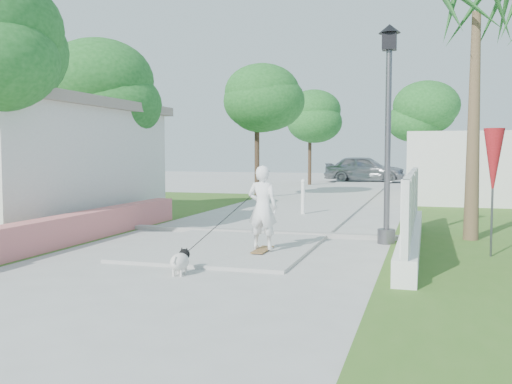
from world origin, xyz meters
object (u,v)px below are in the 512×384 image
(street_lamp, at_px, (388,125))
(skateboarder, at_px, (234,218))
(patio_umbrella, at_px, (493,163))
(parked_car, at_px, (365,169))
(bollard, at_px, (303,196))
(dog, at_px, (180,261))

(street_lamp, height_order, skateboarder, street_lamp)
(street_lamp, distance_m, skateboarder, 3.91)
(patio_umbrella, relative_size, skateboarder, 1.01)
(skateboarder, distance_m, parked_car, 26.84)
(skateboarder, bearing_deg, parked_car, -85.26)
(bollard, height_order, dog, bollard)
(bollard, xyz_separation_m, dog, (-0.12, -8.46, -0.37))
(skateboarder, xyz_separation_m, dog, (-0.39, -1.41, -0.52))
(patio_umbrella, bearing_deg, parked_car, 100.87)
(skateboarder, xyz_separation_m, parked_car, (-0.53, 26.84, 0.10))
(patio_umbrella, distance_m, dog, 5.76)
(street_lamp, xyz_separation_m, parked_car, (-2.96, 24.28, -1.59))
(bollard, bearing_deg, dog, -90.82)
(street_lamp, distance_m, dog, 5.34)
(street_lamp, xyz_separation_m, skateboarder, (-2.43, -2.55, -1.69))
(dog, relative_size, parked_car, 0.12)
(street_lamp, relative_size, bollard, 4.07)
(street_lamp, distance_m, patio_umbrella, 2.27)
(street_lamp, bearing_deg, dog, -125.48)
(patio_umbrella, xyz_separation_m, dog, (-4.72, -2.96, -1.47))
(patio_umbrella, height_order, skateboarder, patio_umbrella)
(patio_umbrella, relative_size, dog, 3.95)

